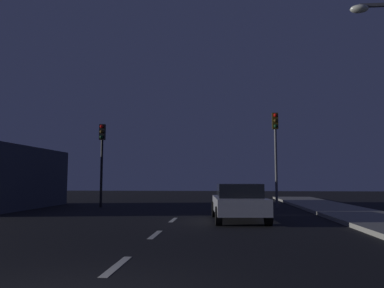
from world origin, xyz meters
TOP-DOWN VIEW (x-y plane):
  - ground_plane at (0.00, 7.00)m, footprint 80.00×80.00m
  - lane_stripe_second at (0.00, 2.60)m, footprint 0.16×1.60m
  - lane_stripe_third at (0.00, 6.40)m, footprint 0.16×1.60m
  - lane_stripe_fourth at (0.00, 10.20)m, footprint 0.16×1.60m
  - traffic_signal_left at (-4.96, 16.47)m, footprint 0.32×0.38m
  - traffic_signal_right at (4.82, 16.47)m, footprint 0.32×0.38m
  - car_stopped_ahead at (2.49, 10.03)m, footprint 2.12×4.06m

SIDE VIEW (x-z plane):
  - ground_plane at x=0.00m, z-range 0.00..0.00m
  - lane_stripe_second at x=0.00m, z-range 0.00..0.01m
  - lane_stripe_third at x=0.00m, z-range 0.00..0.01m
  - lane_stripe_fourth at x=0.00m, z-range 0.00..0.01m
  - car_stopped_ahead at x=2.49m, z-range 0.02..1.41m
  - traffic_signal_left at x=-4.96m, z-range 0.96..5.67m
  - traffic_signal_right at x=4.82m, z-range 1.03..6.25m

